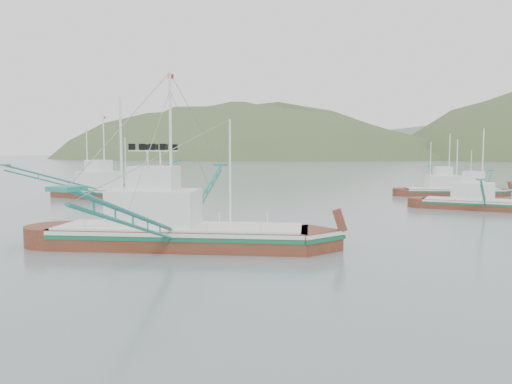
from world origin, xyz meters
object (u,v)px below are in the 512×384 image
at_px(bg_boat_far, 451,183).
at_px(bg_boat_left, 107,186).
at_px(bg_boat_right, 484,198).
at_px(main_boat, 177,211).

height_order(bg_boat_far, bg_boat_left, bg_boat_left).
bearing_deg(bg_boat_far, bg_boat_right, -96.11).
height_order(main_boat, bg_boat_left, main_boat).
height_order(main_boat, bg_boat_far, main_boat).
bearing_deg(bg_boat_right, main_boat, -117.63).
height_order(main_boat, bg_boat_right, main_boat).
distance_m(bg_boat_right, bg_boat_left, 46.15).
bearing_deg(bg_boat_right, bg_boat_left, -168.46).
bearing_deg(bg_boat_left, main_boat, -36.63).
bearing_deg(bg_boat_left, bg_boat_right, 14.14).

